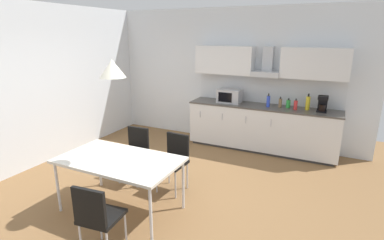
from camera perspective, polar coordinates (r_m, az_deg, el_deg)
name	(u,v)px	position (r m, az deg, el deg)	size (l,w,h in m)	color
ground_plane	(163,189)	(4.83, -5.48, -12.99)	(7.60, 7.89, 0.02)	brown
wall_back	(225,76)	(6.71, 6.21, 8.34)	(6.08, 0.10, 2.87)	silver
wall_left	(37,86)	(6.07, -27.36, 5.82)	(0.10, 6.31, 2.87)	silver
kitchen_counter	(261,128)	(6.32, 13.03, -1.44)	(3.00, 0.64, 0.93)	#333333
backsplash_tile	(267,90)	(6.43, 14.05, 5.54)	(2.98, 0.02, 0.54)	silver
upper_wall_cabinets	(267,62)	(6.20, 14.11, 10.66)	(2.98, 0.40, 0.57)	silver
microwave	(230,96)	(6.36, 7.16, 4.56)	(0.48, 0.35, 0.28)	#ADADB2
coffee_maker	(323,104)	(6.06, 23.61, 2.86)	(0.18, 0.19, 0.30)	black
bottle_yellow	(308,103)	(6.11, 21.20, 3.04)	(0.08, 0.08, 0.31)	yellow
bottle_brown	(280,103)	(6.15, 16.46, 3.15)	(0.07, 0.07, 0.21)	brown
bottle_green	(288,104)	(6.16, 17.86, 2.96)	(0.08, 0.08, 0.19)	green
bottle_blue	(268,101)	(6.12, 14.32, 3.49)	(0.07, 0.07, 0.27)	blue
bottle_red	(296,105)	(6.04, 19.13, 2.71)	(0.07, 0.07, 0.21)	red
dining_table	(119,162)	(4.09, -13.70, -7.75)	(1.60, 0.91, 0.75)	silver
chair_far_left	(135,149)	(4.97, -10.72, -5.41)	(0.41, 0.41, 0.87)	black
chair_near_right	(97,214)	(3.41, -17.72, -16.67)	(0.44, 0.44, 0.87)	black
chair_far_right	(175,157)	(4.60, -3.34, -6.96)	(0.42, 0.42, 0.87)	black
pendant_lamp	(112,68)	(3.78, -14.93, 9.46)	(0.32, 0.32, 0.22)	silver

